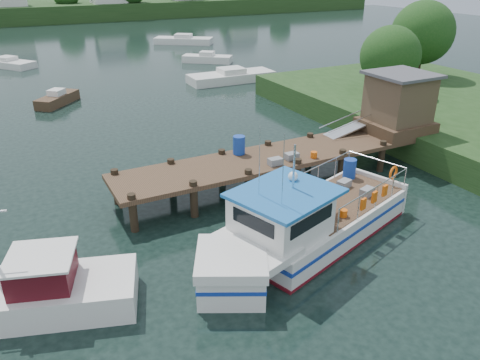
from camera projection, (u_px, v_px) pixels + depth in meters
name	position (u px, v px, depth m)	size (l,w,h in m)	color
ground_plane	(244.00, 189.00, 21.52)	(160.00, 160.00, 0.00)	black
far_shore	(37.00, 8.00, 86.94)	(140.00, 42.55, 9.22)	#24421B
dock	(359.00, 123.00, 23.32)	(16.60, 3.00, 4.78)	#493323
lobster_boat	(303.00, 226.00, 16.75)	(10.19, 5.55, 4.97)	silver
work_boat	(17.00, 294.00, 13.71)	(7.37, 4.09, 3.90)	silver
moored_rowboat	(57.00, 99.00, 34.39)	(3.55, 3.78, 1.13)	#493323
moored_far	(184.00, 40.00, 60.63)	(7.45, 6.32, 1.25)	silver
moored_b	(207.00, 58.00, 49.16)	(5.09, 4.54, 1.13)	silver
moored_c	(231.00, 76.00, 41.11)	(7.67, 2.74, 1.20)	silver
moored_d	(7.00, 63.00, 47.01)	(5.32, 6.14, 1.04)	silver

